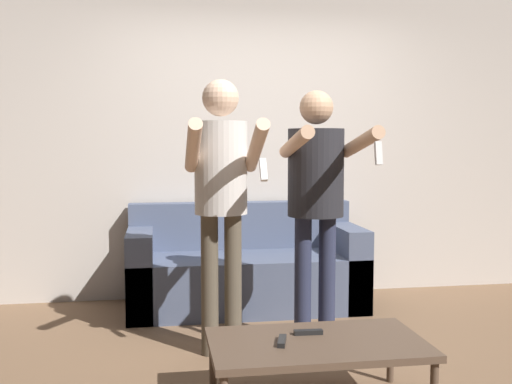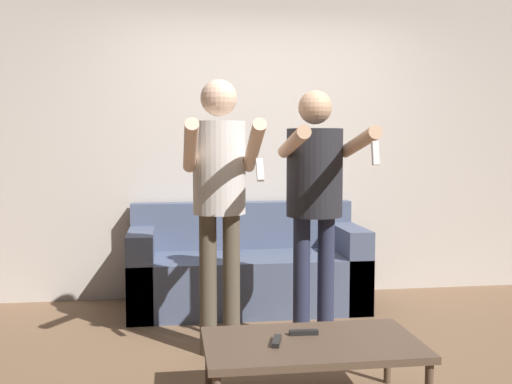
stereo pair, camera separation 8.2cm
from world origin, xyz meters
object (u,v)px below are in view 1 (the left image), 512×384
(person_standing_left, at_px, (221,183))
(person_standing_right, at_px, (317,186))
(remote_far, at_px, (308,332))
(couch, at_px, (245,271))
(coffee_table, at_px, (317,347))
(remote_near, at_px, (282,341))

(person_standing_left, distance_m, person_standing_right, 0.61)
(person_standing_left, distance_m, remote_far, 1.11)
(person_standing_right, xyz_separation_m, remote_far, (-0.24, -0.75, -0.70))
(couch, height_order, coffee_table, couch)
(couch, bearing_deg, remote_near, -92.87)
(remote_near, xyz_separation_m, remote_far, (0.16, 0.11, 0.00))
(person_standing_right, bearing_deg, remote_far, -107.74)
(coffee_table, bearing_deg, remote_near, -176.34)
(coffee_table, xyz_separation_m, remote_far, (-0.02, 0.10, 0.04))
(couch, height_order, person_standing_right, person_standing_right)
(remote_far, bearing_deg, person_standing_left, 116.16)
(couch, height_order, remote_far, couch)
(couch, distance_m, person_standing_right, 1.36)
(couch, xyz_separation_m, remote_near, (-0.10, -1.94, 0.07))
(person_standing_right, relative_size, remote_near, 10.89)
(couch, relative_size, remote_near, 12.23)
(person_standing_right, height_order, remote_far, person_standing_right)
(remote_far, bearing_deg, person_standing_right, 72.26)
(coffee_table, bearing_deg, person_standing_right, 75.49)
(person_standing_right, bearing_deg, person_standing_left, 179.68)
(couch, height_order, remote_near, couch)
(person_standing_right, relative_size, coffee_table, 1.55)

